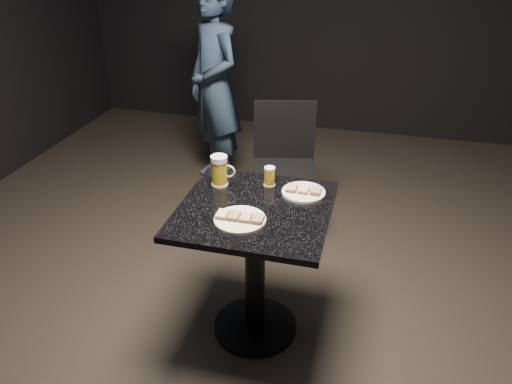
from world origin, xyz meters
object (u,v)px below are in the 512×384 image
(table, at_px, (255,250))
(chair, at_px, (284,161))
(plate_large, at_px, (240,220))
(plate_small, at_px, (303,192))
(beer_mug, at_px, (220,171))
(beer_tumbler, at_px, (270,176))
(patron, at_px, (215,87))

(table, relative_size, chair, 0.86)
(plate_large, relative_size, plate_small, 1.09)
(plate_large, bearing_deg, beer_mug, 122.12)
(plate_small, distance_m, table, 0.37)
(plate_small, relative_size, beer_tumbler, 2.16)
(patron, height_order, beer_tumbler, patron)
(table, distance_m, chair, 1.06)
(patron, distance_m, beer_mug, 1.54)
(plate_small, distance_m, patron, 1.72)
(plate_small, xyz_separation_m, beer_mug, (-0.42, -0.01, 0.07))
(plate_large, bearing_deg, patron, 112.11)
(beer_tumbler, bearing_deg, patron, 118.71)
(plate_small, height_order, table, plate_small)
(patron, distance_m, beer_tumbler, 1.58)
(plate_large, xyz_separation_m, patron, (-0.71, 1.75, 0.03))
(plate_small, bearing_deg, beer_mug, -178.16)
(patron, distance_m, table, 1.80)
(plate_large, height_order, patron, patron)
(plate_small, height_order, beer_tumbler, beer_tumbler)
(beer_tumbler, height_order, chair, chair)
(chair, bearing_deg, beer_mug, -99.74)
(table, bearing_deg, plate_large, -103.73)
(patron, xyz_separation_m, beer_tumbler, (0.76, -1.39, 0.01))
(plate_small, height_order, patron, patron)
(beer_mug, height_order, beer_tumbler, beer_mug)
(plate_large, xyz_separation_m, table, (0.03, 0.13, -0.25))
(plate_large, bearing_deg, plate_small, 54.35)
(table, distance_m, beer_tumbler, 0.37)
(patron, bearing_deg, beer_mug, -28.23)
(chair, bearing_deg, patron, 140.02)
(chair, bearing_deg, table, -86.05)
(beer_tumbler, relative_size, chair, 0.11)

